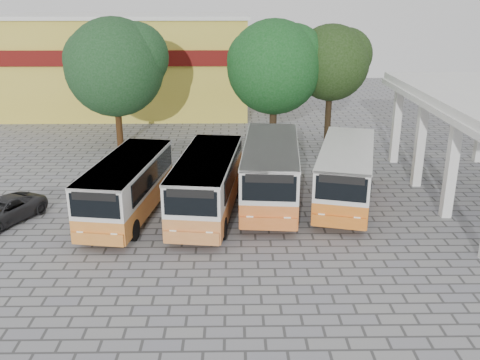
{
  "coord_description": "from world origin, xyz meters",
  "views": [
    {
      "loc": [
        -2.22,
        -21.37,
        10.06
      ],
      "look_at": [
        -1.87,
        2.9,
        1.5
      ],
      "focal_mm": 40.0,
      "sensor_mm": 36.0,
      "label": 1
    }
  ],
  "objects_px": {
    "bus_centre_right": "(271,169)",
    "bus_far_right": "(346,171)",
    "bus_centre_left": "(207,182)",
    "parked_car": "(3,211)",
    "bus_far_left": "(128,185)"
  },
  "relations": [
    {
      "from": "bus_centre_left",
      "to": "parked_car",
      "type": "distance_m",
      "value": 9.47
    },
    {
      "from": "bus_centre_right",
      "to": "bus_far_right",
      "type": "relative_size",
      "value": 1.02
    },
    {
      "from": "bus_centre_left",
      "to": "bus_far_right",
      "type": "distance_m",
      "value": 6.94
    },
    {
      "from": "bus_centre_right",
      "to": "parked_car",
      "type": "xyz_separation_m",
      "value": [
        -12.46,
        -2.31,
        -1.21
      ]
    },
    {
      "from": "bus_centre_right",
      "to": "bus_far_right",
      "type": "xyz_separation_m",
      "value": [
        3.72,
        -0.12,
        -0.09
      ]
    },
    {
      "from": "bus_centre_left",
      "to": "parked_car",
      "type": "xyz_separation_m",
      "value": [
        -9.37,
        -0.78,
        -1.1
      ]
    },
    {
      "from": "bus_centre_left",
      "to": "bus_far_right",
      "type": "bearing_deg",
      "value": 18.63
    },
    {
      "from": "bus_far_right",
      "to": "parked_car",
      "type": "xyz_separation_m",
      "value": [
        -16.17,
        -2.19,
        -1.12
      ]
    },
    {
      "from": "bus_centre_left",
      "to": "bus_centre_right",
      "type": "relative_size",
      "value": 0.95
    },
    {
      "from": "bus_centre_right",
      "to": "bus_far_left",
      "type": "bearing_deg",
      "value": -160.92
    },
    {
      "from": "bus_far_right",
      "to": "bus_centre_left",
      "type": "bearing_deg",
      "value": -153.59
    },
    {
      "from": "bus_far_left",
      "to": "bus_centre_right",
      "type": "distance_m",
      "value": 6.99
    },
    {
      "from": "bus_far_left",
      "to": "bus_centre_left",
      "type": "height_order",
      "value": "bus_centre_left"
    },
    {
      "from": "bus_far_left",
      "to": "bus_centre_left",
      "type": "xyz_separation_m",
      "value": [
        3.7,
        0.17,
        0.07
      ]
    },
    {
      "from": "bus_centre_left",
      "to": "bus_far_right",
      "type": "height_order",
      "value": "bus_far_right"
    }
  ]
}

